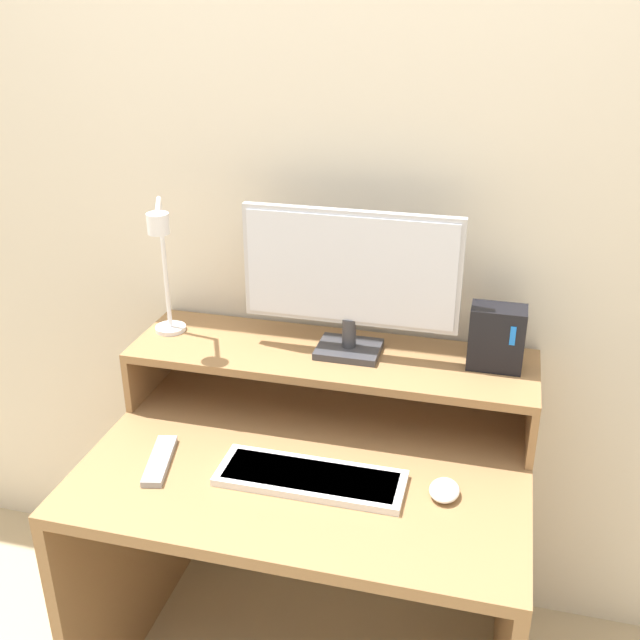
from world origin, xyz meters
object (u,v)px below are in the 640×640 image
at_px(monitor, 350,276).
at_px(router_dock, 497,337).
at_px(remote_control, 160,461).
at_px(keyboard, 311,478).
at_px(mouse, 444,490).
at_px(desk_lamp, 163,261).

bearing_deg(monitor, router_dock, 2.01).
bearing_deg(monitor, remote_control, -136.98).
xyz_separation_m(router_dock, keyboard, (-0.38, -0.34, -0.24)).
xyz_separation_m(keyboard, mouse, (0.30, 0.02, 0.00)).
distance_m(desk_lamp, mouse, 0.89).
bearing_deg(keyboard, mouse, 4.60).
height_order(monitor, remote_control, monitor).
height_order(router_dock, mouse, router_dock).
relative_size(router_dock, keyboard, 0.37).
height_order(desk_lamp, mouse, desk_lamp).
bearing_deg(router_dock, remote_control, -153.80).
bearing_deg(desk_lamp, router_dock, 4.75).
xyz_separation_m(desk_lamp, keyboard, (0.46, -0.28, -0.39)).
relative_size(keyboard, remote_control, 2.19).
bearing_deg(desk_lamp, remote_control, -72.26).
xyz_separation_m(monitor, mouse, (0.29, -0.31, -0.37)).
bearing_deg(router_dock, desk_lamp, -175.25).
xyz_separation_m(router_dock, remote_control, (-0.75, -0.37, -0.24)).
bearing_deg(mouse, desk_lamp, 161.79).
bearing_deg(mouse, keyboard, -175.40).
height_order(monitor, desk_lamp, same).
bearing_deg(monitor, desk_lamp, -173.15).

